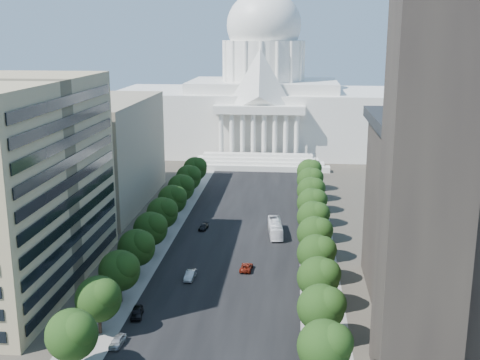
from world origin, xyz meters
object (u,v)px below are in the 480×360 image
(car_silver, at_px, (190,275))
(car_parked, at_px, (117,341))
(city_bus, at_px, (275,228))
(car_dark_b, at_px, (204,227))
(car_red, at_px, (246,267))
(car_dark_a, at_px, (137,312))

(car_silver, height_order, car_parked, car_silver)
(city_bus, bearing_deg, car_dark_b, 166.16)
(car_parked, height_order, city_bus, city_bus)
(car_dark_b, relative_size, car_parked, 1.02)
(car_silver, distance_m, car_red, 12.25)
(car_silver, relative_size, car_dark_b, 1.11)
(car_silver, bearing_deg, car_parked, -101.59)
(car_silver, height_order, car_dark_b, car_silver)
(car_silver, distance_m, city_bus, 32.92)
(car_parked, bearing_deg, car_silver, 81.21)
(car_dark_b, distance_m, city_bus, 18.33)
(car_red, distance_m, car_dark_b, 28.68)
(car_parked, bearing_deg, city_bus, 73.12)
(car_silver, xyz_separation_m, car_dark_b, (-2.00, 31.22, -0.17))
(car_dark_b, bearing_deg, car_silver, -78.70)
(car_dark_b, relative_size, city_bus, 0.36)
(car_red, xyz_separation_m, car_parked, (-17.85, -32.77, 0.04))
(car_silver, bearing_deg, city_bus, 63.43)
(car_parked, distance_m, city_bus, 60.45)
(car_red, xyz_separation_m, car_dark_b, (-12.89, 25.61, -0.05))
(car_dark_a, bearing_deg, car_silver, 61.86)
(car_silver, bearing_deg, car_dark_b, 96.43)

